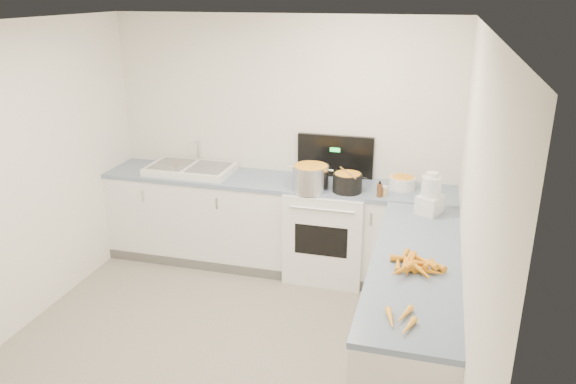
% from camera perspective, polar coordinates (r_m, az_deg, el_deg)
% --- Properties ---
extents(floor, '(3.50, 4.00, 0.00)m').
position_cam_1_polar(floor, '(4.55, -7.63, -16.89)').
color(floor, gray).
rests_on(floor, ground).
extents(ceiling, '(3.50, 4.00, 0.00)m').
position_cam_1_polar(ceiling, '(3.66, -9.48, 16.31)').
color(ceiling, white).
rests_on(ceiling, ground).
extents(wall_back, '(3.50, 0.00, 2.50)m').
position_cam_1_polar(wall_back, '(5.73, -0.54, 5.12)').
color(wall_back, white).
rests_on(wall_back, ground).
extents(wall_right, '(0.00, 4.00, 2.50)m').
position_cam_1_polar(wall_right, '(3.64, 17.81, -4.79)').
color(wall_right, white).
rests_on(wall_right, ground).
extents(counter_back, '(3.50, 0.62, 0.94)m').
position_cam_1_polar(counter_back, '(5.71, -1.33, -3.21)').
color(counter_back, white).
rests_on(counter_back, ground).
extents(counter_right, '(0.62, 2.20, 0.94)m').
position_cam_1_polar(counter_right, '(4.27, 12.47, -12.33)').
color(counter_right, white).
rests_on(counter_right, ground).
extents(stove, '(0.76, 0.65, 1.36)m').
position_cam_1_polar(stove, '(5.57, 4.07, -3.81)').
color(stove, white).
rests_on(stove, ground).
extents(sink, '(0.86, 0.52, 0.31)m').
position_cam_1_polar(sink, '(5.84, -9.87, 2.33)').
color(sink, white).
rests_on(sink, counter_back).
extents(steel_pot, '(0.41, 0.41, 0.25)m').
position_cam_1_polar(steel_pot, '(5.24, 2.33, 1.38)').
color(steel_pot, silver).
rests_on(steel_pot, stove).
extents(black_pot, '(0.30, 0.30, 0.19)m').
position_cam_1_polar(black_pot, '(5.22, 6.05, 0.84)').
color(black_pot, black).
rests_on(black_pot, stove).
extents(wooden_spoon, '(0.20, 0.30, 0.01)m').
position_cam_1_polar(wooden_spoon, '(5.18, 6.09, 1.96)').
color(wooden_spoon, '#AD7A47').
rests_on(wooden_spoon, black_pot).
extents(mixing_bowl, '(0.25, 0.25, 0.12)m').
position_cam_1_polar(mixing_bowl, '(5.38, 11.52, 0.92)').
color(mixing_bowl, white).
rests_on(mixing_bowl, counter_back).
extents(extract_bottle, '(0.05, 0.05, 0.12)m').
position_cam_1_polar(extract_bottle, '(5.13, 9.28, 0.17)').
color(extract_bottle, '#593319').
rests_on(extract_bottle, counter_back).
extents(spice_jar, '(0.04, 0.04, 0.08)m').
position_cam_1_polar(spice_jar, '(5.17, 9.75, 0.02)').
color(spice_jar, '#E5B266').
rests_on(spice_jar, counter_back).
extents(food_processor, '(0.25, 0.27, 0.36)m').
position_cam_1_polar(food_processor, '(4.81, 14.27, -0.37)').
color(food_processor, white).
rests_on(food_processor, counter_right).
extents(carrot_pile, '(0.39, 0.47, 0.08)m').
position_cam_1_polar(carrot_pile, '(3.89, 12.73, -7.14)').
color(carrot_pile, '#FF9F1F').
rests_on(carrot_pile, counter_right).
extents(peeled_carrots, '(0.19, 0.30, 0.04)m').
position_cam_1_polar(peeled_carrots, '(3.31, 11.40, -12.57)').
color(peeled_carrots, '#FFA326').
rests_on(peeled_carrots, counter_right).
extents(peelings, '(0.15, 0.28, 0.01)m').
position_cam_1_polar(peelings, '(5.88, -11.25, 2.76)').
color(peelings, tan).
rests_on(peelings, sink).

